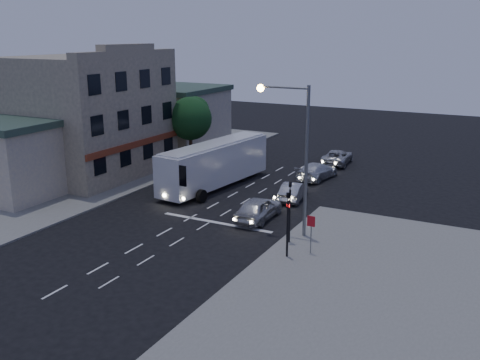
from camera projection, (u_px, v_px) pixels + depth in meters
The scene contains 17 objects.
ground at pixel (174, 227), 34.05m from camera, with size 120.00×120.00×0.00m, color black.
sidewalk_near at pixel (357, 298), 24.83m from camera, with size 12.00×24.00×0.12m, color slate.
sidewalk_far at pixel (102, 174), 46.65m from camera, with size 12.00×50.00×0.12m, color slate.
road_markings at pixel (217, 215), 36.30m from camera, with size 8.00×30.55×0.01m.
tour_bus at pixel (215, 163), 42.53m from camera, with size 3.73×11.94×3.60m.
car_suv at pixel (258, 208), 35.24m from camera, with size 1.84×4.57×1.56m, color #BABABA.
car_sedan_a at pixel (293, 191), 39.55m from camera, with size 1.40×4.02×1.32m, color #BDBDBD.
car_sedan_b at pixel (317, 171), 45.08m from camera, with size 1.98×4.86×1.41m, color silver.
car_sedan_c at pixel (337, 157), 50.37m from camera, with size 2.24×4.87×1.35m, color #B0B0B3.
traffic_signal_main at pixel (290, 205), 30.69m from camera, with size 0.25×0.35×4.10m.
traffic_signal_side at pixel (288, 217), 28.69m from camera, with size 0.18×0.15×4.10m.
regulatory_sign at pixel (311, 228), 29.29m from camera, with size 0.45×0.12×2.20m.
streetlight at pixel (296, 143), 31.15m from camera, with size 3.32×0.44×9.00m.
main_building at pixel (89, 115), 45.72m from camera, with size 10.12×12.00×11.00m.
low_building_south at pixel (4, 159), 39.26m from camera, with size 7.40×5.40×5.70m.
low_building_north at pixel (174, 117), 56.26m from camera, with size 9.40×9.40×6.50m.
street_tree at pixel (190, 117), 49.36m from camera, with size 4.00×4.00×6.20m.
Camera 1 is at (18.52, -26.48, 11.92)m, focal length 40.00 mm.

